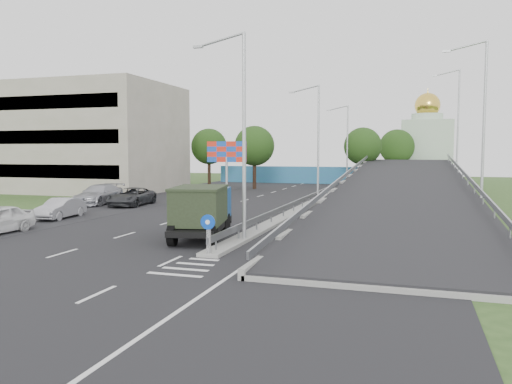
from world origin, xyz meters
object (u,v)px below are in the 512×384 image
at_px(billboard, 227,155).
at_px(sign_bollard, 208,234).
at_px(lamp_post_mid, 316,137).
at_px(parked_car_c, 132,197).
at_px(lamp_post_far, 346,141).
at_px(parked_car_b, 61,208).
at_px(parked_car_d, 99,194).
at_px(lamp_post_near, 240,125).
at_px(church, 426,146).
at_px(dump_truck, 202,209).

bearing_deg(billboard, sign_bollard, -70.79).
relative_size(lamp_post_mid, parked_car_c, 1.86).
height_order(billboard, parked_car_c, billboard).
distance_m(lamp_post_far, parked_car_b, 38.48).
bearing_deg(billboard, lamp_post_mid, -12.38).
relative_size(billboard, parked_car_d, 0.94).
relative_size(lamp_post_far, billboard, 1.83).
relative_size(lamp_post_near, parked_car_b, 2.39).
bearing_deg(lamp_post_near, parked_car_b, 161.92).
distance_m(church, dump_truck, 54.87).
bearing_deg(dump_truck, church, 64.55).
bearing_deg(parked_car_c, church, 53.32).
height_order(dump_truck, parked_car_c, dump_truck).
bearing_deg(parked_car_d, church, 50.34).
distance_m(lamp_post_far, parked_car_d, 32.28).
relative_size(church, parked_car_d, 2.37).
distance_m(dump_truck, parked_car_c, 17.33).
distance_m(lamp_post_near, lamp_post_mid, 20.00).
relative_size(sign_bollard, lamp_post_near, 0.17).
bearing_deg(church, lamp_post_mid, -106.22).
xyz_separation_m(lamp_post_mid, parked_car_c, (-14.27, -6.79, -5.06)).
xyz_separation_m(sign_bollard, parked_car_b, (-14.43, 8.57, -0.34)).
bearing_deg(parked_car_b, church, 58.06).
xyz_separation_m(lamp_post_near, parked_car_c, (-14.27, 13.21, -5.06)).
bearing_deg(church, parked_car_c, -120.64).
xyz_separation_m(billboard, parked_car_b, (-5.43, -17.25, -3.49)).
bearing_deg(lamp_post_near, sign_bollard, -91.64).
distance_m(dump_truck, parked_car_b, 12.89).
relative_size(lamp_post_far, parked_car_c, 1.86).
distance_m(church, parked_car_c, 47.62).
bearing_deg(lamp_post_far, billboard, -116.84).
bearing_deg(church, parked_car_b, -116.39).
xyz_separation_m(sign_bollard, parked_car_d, (-17.43, 17.18, -0.19)).
bearing_deg(parked_car_c, lamp_post_near, -48.84).
bearing_deg(lamp_post_mid, church, 73.78).
relative_size(sign_bollard, church, 0.12).
height_order(dump_truck, parked_car_d, dump_truck).
height_order(lamp_post_mid, billboard, lamp_post_mid).
bearing_deg(billboard, church, 59.30).
bearing_deg(parked_car_c, parked_car_b, -97.91).
distance_m(sign_bollard, parked_car_b, 16.79).
xyz_separation_m(lamp_post_mid, church, (9.89, 34.00, -0.50)).
bearing_deg(parked_car_d, sign_bollard, -50.23).
distance_m(lamp_post_mid, dump_truck, 19.96).
xyz_separation_m(dump_truck, parked_car_b, (-12.19, 4.10, -0.83)).
xyz_separation_m(church, dump_truck, (-12.24, -53.35, -3.78)).
height_order(lamp_post_near, dump_truck, lamp_post_near).
bearing_deg(lamp_post_mid, sign_bollard, -90.26).
bearing_deg(parked_car_c, lamp_post_mid, 19.40).
relative_size(sign_bollard, parked_car_c, 0.31).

